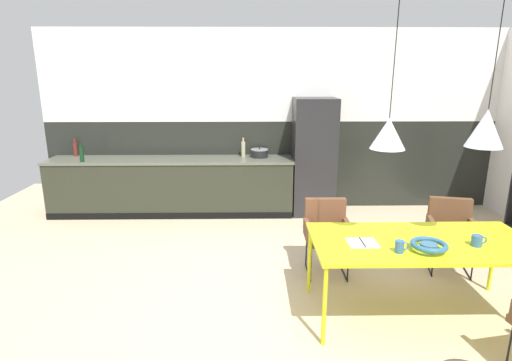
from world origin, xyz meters
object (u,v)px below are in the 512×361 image
at_px(mug_wide_latte, 477,241).
at_px(pendant_lamp_over_table_near, 388,133).
at_px(refrigerator_column, 313,157).
at_px(dining_table, 422,245).
at_px(armchair_corner_seat, 451,225).
at_px(bottle_wine_green, 75,149).
at_px(pendant_lamp_over_table_far, 486,128).
at_px(armchair_facing_counter, 326,227).
at_px(fruit_bowl, 429,245).
at_px(bottle_vinegar_dark, 243,149).
at_px(mug_tall_blue, 400,247).
at_px(bottle_spice_small, 82,154).
at_px(open_book, 362,243).
at_px(cooking_pot, 259,153).

relative_size(mug_wide_latte, pendant_lamp_over_table_near, 0.11).
height_order(refrigerator_column, dining_table, refrigerator_column).
bearing_deg(armchair_corner_seat, bottle_wine_green, -9.95).
bearing_deg(pendant_lamp_over_table_far, refrigerator_column, 107.48).
height_order(armchair_facing_counter, fruit_bowl, same).
bearing_deg(refrigerator_column, dining_table, -79.50).
distance_m(bottle_vinegar_dark, bottle_wine_green, 2.69).
height_order(mug_tall_blue, bottle_spice_small, bottle_spice_small).
bearing_deg(dining_table, pendant_lamp_over_table_far, -7.09).
bearing_deg(open_book, armchair_facing_counter, 97.68).
relative_size(armchair_facing_counter, mug_wide_latte, 6.13).
height_order(open_book, pendant_lamp_over_table_far, pendant_lamp_over_table_far).
xyz_separation_m(mug_tall_blue, mug_wide_latte, (0.71, 0.12, -0.00)).
xyz_separation_m(cooking_pot, bottle_wine_green, (-2.94, 0.13, 0.05)).
relative_size(open_book, mug_tall_blue, 2.13).
bearing_deg(armchair_corner_seat, bottle_spice_small, -6.66).
height_order(open_book, mug_wide_latte, mug_wide_latte).
distance_m(bottle_spice_small, bottle_wine_green, 0.51).
distance_m(refrigerator_column, pendant_lamp_over_table_near, 3.00).
height_order(open_book, bottle_vinegar_dark, bottle_vinegar_dark).
height_order(dining_table, bottle_wine_green, bottle_wine_green).
xyz_separation_m(bottle_wine_green, pendant_lamp_over_table_far, (4.71, -3.17, 0.74)).
relative_size(bottle_wine_green, pendant_lamp_over_table_near, 0.23).
xyz_separation_m(fruit_bowl, bottle_vinegar_dark, (-1.59, 3.23, 0.23)).
bearing_deg(fruit_bowl, pendant_lamp_over_table_far, 21.15).
bearing_deg(cooking_pot, bottle_wine_green, 177.53).
height_order(dining_table, bottle_spice_small, bottle_spice_small).
bearing_deg(bottle_spice_small, fruit_bowl, -35.90).
relative_size(fruit_bowl, mug_wide_latte, 2.26).
height_order(refrigerator_column, pendant_lamp_over_table_far, pendant_lamp_over_table_far).
height_order(dining_table, mug_tall_blue, mug_tall_blue).
height_order(refrigerator_column, armchair_corner_seat, refrigerator_column).
height_order(cooking_pot, bottle_spice_small, bottle_spice_small).
distance_m(refrigerator_column, open_book, 2.95).
bearing_deg(open_book, refrigerator_column, 89.63).
bearing_deg(fruit_bowl, mug_tall_blue, -173.83).
height_order(mug_wide_latte, cooking_pot, cooking_pot).
xyz_separation_m(fruit_bowl, bottle_wine_green, (-4.27, 3.33, 0.22)).
bearing_deg(bottle_vinegar_dark, mug_wide_latte, -56.89).
height_order(mug_tall_blue, pendant_lamp_over_table_near, pendant_lamp_over_table_near).
bearing_deg(bottle_spice_small, bottle_vinegar_dark, 7.86).
xyz_separation_m(fruit_bowl, bottle_spice_small, (-4.00, 2.90, 0.22)).
distance_m(fruit_bowl, open_book, 0.54).
xyz_separation_m(refrigerator_column, bottle_vinegar_dark, (-1.10, 0.12, 0.11)).
distance_m(open_book, cooking_pot, 3.16).
distance_m(mug_wide_latte, cooking_pot, 3.59).
height_order(cooking_pot, bottle_wine_green, bottle_wine_green).
height_order(dining_table, mug_wide_latte, mug_wide_latte).
bearing_deg(refrigerator_column, mug_wide_latte, -72.53).
bearing_deg(bottle_vinegar_dark, bottle_spice_small, -172.14).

